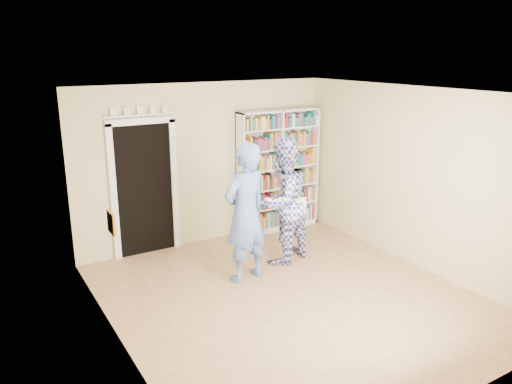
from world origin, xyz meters
The scene contains 11 objects.
floor centered at (0.00, 0.00, 0.00)m, with size 5.00×5.00×0.00m, color #926747.
ceiling centered at (0.00, 0.00, 2.70)m, with size 5.00×5.00×0.00m, color white.
wall_back centered at (0.00, 2.50, 1.35)m, with size 4.50×4.50×0.00m, color beige.
wall_left centered at (-2.25, 0.00, 1.35)m, with size 5.00×5.00×0.00m, color beige.
wall_right centered at (2.25, 0.00, 1.35)m, with size 5.00×5.00×0.00m, color beige.
bookshelf centered at (1.35, 2.34, 1.11)m, with size 1.59×0.30×2.19m.
doorway centered at (-1.10, 2.48, 1.18)m, with size 1.10×0.08×2.43m.
wall_art centered at (-2.23, 0.20, 1.40)m, with size 0.03×0.25×0.25m, color brown.
man_blue centered at (-0.22, 0.80, 1.00)m, with size 0.73×0.48×1.99m, color #5678BF.
man_plaid centered at (0.58, 1.07, 0.97)m, with size 0.94×0.73×1.94m, color navy.
paper_sheet centered at (0.74, 0.81, 0.93)m, with size 0.20×0.01×0.28m, color white.
Camera 1 is at (-3.51, -4.94, 3.19)m, focal length 35.00 mm.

